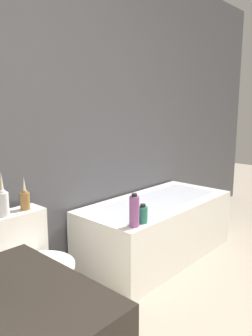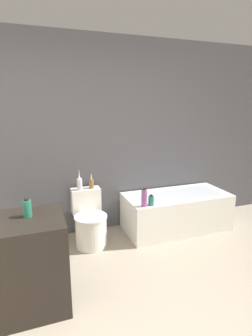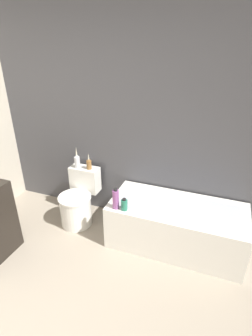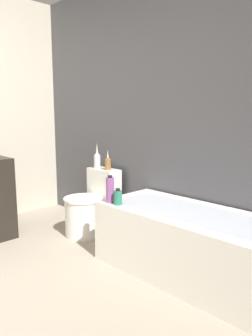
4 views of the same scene
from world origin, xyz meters
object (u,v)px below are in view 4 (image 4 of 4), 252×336
at_px(bathtub, 187,242).
at_px(shampoo_bottle_short, 118,197).
at_px(shampoo_bottle_tall, 110,190).
at_px(toilet, 89,207).
at_px(vase_gold, 97,160).
at_px(vase_silver, 108,163).

distance_m(bathtub, shampoo_bottle_short, 0.66).
height_order(bathtub, shampoo_bottle_tall, shampoo_bottle_tall).
xyz_separation_m(toilet, vase_gold, (-0.08, 0.18, 0.48)).
bearing_deg(vase_gold, shampoo_bottle_short, -28.90).
bearing_deg(vase_silver, shampoo_bottle_short, -35.41).
bearing_deg(toilet, shampoo_bottle_tall, -22.77).
distance_m(vase_silver, shampoo_bottle_short, 0.81).
distance_m(toilet, shampoo_bottle_short, 0.83).
relative_size(vase_gold, shampoo_bottle_tall, 1.19).
bearing_deg(vase_gold, toilet, -66.46).
relative_size(bathtub, shampoo_bottle_tall, 6.27).
distance_m(vase_silver, shampoo_bottle_tall, 0.73).
relative_size(bathtub, shampoo_bottle_short, 10.67).
bearing_deg(bathtub, shampoo_bottle_tall, -156.88).
bearing_deg(bathtub, vase_gold, 172.07).
bearing_deg(bathtub, vase_silver, 170.26).
distance_m(toilet, vase_gold, 0.52).
distance_m(shampoo_bottle_tall, shampoo_bottle_short, 0.11).
height_order(bathtub, shampoo_bottle_short, shampoo_bottle_short).
height_order(shampoo_bottle_tall, shampoo_bottle_short, shampoo_bottle_tall).
distance_m(bathtub, toilet, 1.24).
relative_size(toilet, shampoo_bottle_short, 4.86).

